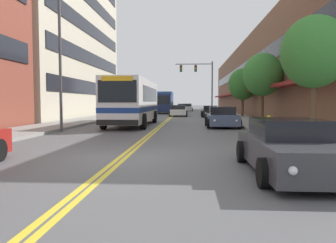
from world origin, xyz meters
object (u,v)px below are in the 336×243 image
Objects in this scene: car_navy_moving_third at (182,107)px; car_dark_grey_parked_right_foreground at (289,148)px; city_bus at (133,100)px; car_white_moving_second at (179,111)px; street_lamp_left_near at (63,41)px; traffic_signal_mast at (200,77)px; street_tree_right_mid at (263,75)px; fire_hydrant at (269,124)px; car_charcoal_parked_right_mid at (210,112)px; street_tree_right_near at (314,52)px; box_truck at (165,102)px; street_tree_right_far at (243,84)px; car_champagne_parked_left_mid at (141,110)px; car_silver_moving_lead at (187,108)px; car_slate_blue_parked_right_far at (222,118)px.

car_dark_grey_parked_right_foreground is at bearing -86.30° from car_navy_moving_third.
car_white_moving_second is at bearing 79.73° from city_bus.
city_bus is 7.27m from street_lamp_left_near.
street_tree_right_mid is (4.13, -19.97, -1.33)m from traffic_signal_mast.
car_charcoal_parked_right_mid is at bearing 94.02° from fire_hydrant.
street_tree_right_near is 4.25m from fire_hydrant.
car_dark_grey_parked_right_foreground is 5.08× the size of fire_hydrant.
street_tree_right_mid reaches higher than box_truck.
traffic_signal_mast reaches higher than car_white_moving_second.
city_bus is at bearing -130.22° from street_tree_right_far.
car_champagne_parked_left_mid is 28.05m from fire_hydrant.
city_bus is at bearing -93.31° from car_navy_moving_third.
traffic_signal_mast is 29.94m from fire_hydrant.
car_silver_moving_lead is 45.74m from fire_hydrant.
car_slate_blue_parked_right_far is at bearing -78.46° from car_white_moving_second.
street_tree_right_far is at bearing -29.03° from car_champagne_parked_left_mid.
fire_hydrant is at bearing -44.08° from city_bus.
traffic_signal_mast is at bearing 96.14° from street_tree_right_near.
traffic_signal_mast reaches higher than car_champagne_parked_left_mid.
street_lamp_left_near is 1.72× the size of street_tree_right_far.
street_tree_right_mid reaches higher than car_slate_blue_parked_right_far.
car_silver_moving_lead is at bearing 74.82° from box_truck.
city_bus reaches higher than box_truck.
street_tree_right_far is 19.74m from fire_hydrant.
car_navy_moving_third is (-1.14, 7.11, -0.02)m from car_silver_moving_lead.
car_white_moving_second is 0.63× the size of box_truck.
box_truck is 37.11m from street_tree_right_near.
street_lamp_left_near is (-0.81, -24.07, 4.54)m from car_champagne_parked_left_mid.
city_bus is 2.17× the size of street_tree_right_near.
street_tree_right_mid is at bearing 86.91° from street_tree_right_near.
car_champagne_parked_left_mid is 20.30m from car_silver_moving_lead.
box_truck reaches higher than car_charcoal_parked_right_mid.
city_bus is 10.13m from street_tree_right_mid.
car_white_moving_second is 27.11m from street_tree_right_near.
car_slate_blue_parked_right_far reaches higher than car_charcoal_parked_right_mid.
car_slate_blue_parked_right_far is at bearing -135.46° from street_tree_right_mid.
car_charcoal_parked_right_mid is (-0.01, 29.83, -0.01)m from car_dark_grey_parked_right_foreground.
car_charcoal_parked_right_mid is 0.58× the size of traffic_signal_mast.
city_bus is at bearing -169.84° from street_tree_right_mid.
fire_hydrant is at bearing -84.10° from car_navy_moving_third.
traffic_signal_mast is at bearing -83.16° from car_silver_moving_lead.
car_white_moving_second is 24.04m from fire_hydrant.
car_champagne_parked_left_mid is (-2.20, 18.34, -1.24)m from city_bus.
street_tree_right_mid is at bearing 10.16° from city_bus.
car_white_moving_second is at bearing 103.48° from street_tree_right_near.
car_white_moving_second is at bearing -115.00° from traffic_signal_mast.
car_navy_moving_third is 0.52× the size of street_lamp_left_near.
street_lamp_left_near is (-9.55, 10.35, 4.54)m from car_dark_grey_parked_right_foreground.
street_tree_right_far reaches higher than car_navy_moving_third.
street_lamp_left_near is at bearing -98.82° from car_silver_moving_lead.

